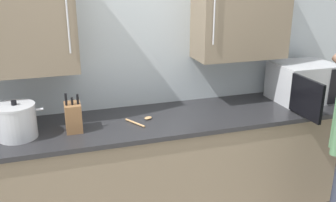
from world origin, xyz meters
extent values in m
cube|color=#B2BCC1|center=(0.00, 1.16, 1.38)|extent=(4.28, 0.10, 2.76)
cube|color=#756651|center=(-0.84, 0.95, 1.71)|extent=(0.75, 0.32, 0.78)
cylinder|color=#B7BABF|center=(-0.52, 0.78, 1.71)|extent=(0.01, 0.01, 0.47)
cube|color=#756651|center=(0.84, 0.95, 1.71)|extent=(0.75, 0.32, 0.78)
cylinder|color=#B7BABF|center=(0.52, 0.78, 1.71)|extent=(0.01, 0.01, 0.47)
cube|color=#756651|center=(0.00, 0.78, 0.45)|extent=(3.72, 0.65, 0.89)
cube|color=#232326|center=(0.00, 0.78, 0.91)|extent=(3.76, 0.69, 0.03)
cube|color=#B7BABF|center=(1.41, 0.83, 1.09)|extent=(0.50, 0.41, 0.33)
cube|color=beige|center=(1.34, 0.82, 1.09)|extent=(0.32, 0.34, 0.26)
cube|color=black|center=(1.16, 0.44, 1.09)|extent=(0.02, 0.36, 0.30)
cylinder|color=#B7BABF|center=(-0.91, 0.73, 1.04)|extent=(0.26, 0.26, 0.22)
cylinder|color=#B7BABF|center=(-0.91, 0.73, 1.15)|extent=(0.26, 0.26, 0.02)
cylinder|color=black|center=(-0.91, 0.73, 1.18)|extent=(0.04, 0.04, 0.03)
cylinder|color=#B7BABF|center=(-0.76, 0.73, 1.11)|extent=(0.05, 0.02, 0.02)
cylinder|color=tan|center=(-0.11, 0.72, 0.94)|extent=(0.11, 0.19, 0.01)
ellipsoid|color=tan|center=(0.01, 0.78, 0.94)|extent=(0.08, 0.07, 0.02)
cube|color=brown|center=(-0.54, 0.73, 1.03)|extent=(0.11, 0.15, 0.20)
cylinder|color=black|center=(-0.58, 0.71, 1.17)|extent=(0.02, 0.02, 0.08)
cylinder|color=black|center=(-0.54, 0.71, 1.15)|extent=(0.02, 0.02, 0.05)
cylinder|color=black|center=(-0.51, 0.71, 1.16)|extent=(0.02, 0.02, 0.07)
camera|label=1|loc=(-0.65, -1.78, 1.99)|focal=39.92mm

